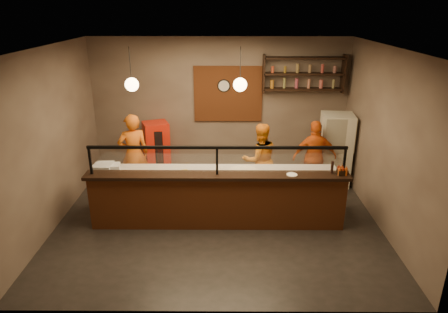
{
  "coord_description": "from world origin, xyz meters",
  "views": [
    {
      "loc": [
        0.16,
        -6.77,
        3.87
      ],
      "look_at": [
        0.12,
        0.3,
        1.16
      ],
      "focal_mm": 32.0,
      "sensor_mm": 36.0,
      "label": 1
    }
  ],
  "objects_px": {
    "pizza_dough": "(243,171)",
    "condiment_caddy": "(342,172)",
    "fridge": "(335,150)",
    "wall_clock": "(224,86)",
    "cook_mid": "(260,160)",
    "cook_right": "(314,157)",
    "red_cooler": "(157,149)",
    "cook_left": "(134,154)",
    "pepper_mill": "(332,167)"
  },
  "relations": [
    {
      "from": "fridge",
      "to": "pizza_dough",
      "type": "relative_size",
      "value": 2.93
    },
    {
      "from": "fridge",
      "to": "pizza_dough",
      "type": "bearing_deg",
      "value": -139.69
    },
    {
      "from": "cook_right",
      "to": "condiment_caddy",
      "type": "bearing_deg",
      "value": 92.25
    },
    {
      "from": "cook_mid",
      "to": "condiment_caddy",
      "type": "bearing_deg",
      "value": 117.91
    },
    {
      "from": "red_cooler",
      "to": "condiment_caddy",
      "type": "xyz_separation_m",
      "value": [
        3.7,
        -2.46,
        0.46
      ]
    },
    {
      "from": "red_cooler",
      "to": "cook_mid",
      "type": "bearing_deg",
      "value": -44.82
    },
    {
      "from": "fridge",
      "to": "pepper_mill",
      "type": "height_order",
      "value": "fridge"
    },
    {
      "from": "cook_mid",
      "to": "cook_right",
      "type": "xyz_separation_m",
      "value": [
        1.18,
        0.12,
        0.01
      ]
    },
    {
      "from": "fridge",
      "to": "pizza_dough",
      "type": "height_order",
      "value": "fridge"
    },
    {
      "from": "cook_right",
      "to": "fridge",
      "type": "xyz_separation_m",
      "value": [
        0.55,
        0.45,
        0.01
      ]
    },
    {
      "from": "red_cooler",
      "to": "pepper_mill",
      "type": "bearing_deg",
      "value": -54.78
    },
    {
      "from": "cook_mid",
      "to": "red_cooler",
      "type": "distance_m",
      "value": 2.6
    },
    {
      "from": "wall_clock",
      "to": "cook_mid",
      "type": "bearing_deg",
      "value": -60.74
    },
    {
      "from": "cook_left",
      "to": "fridge",
      "type": "distance_m",
      "value": 4.44
    },
    {
      "from": "wall_clock",
      "to": "cook_right",
      "type": "height_order",
      "value": "wall_clock"
    },
    {
      "from": "red_cooler",
      "to": "cook_right",
      "type": "bearing_deg",
      "value": -35.52
    },
    {
      "from": "cook_mid",
      "to": "condiment_caddy",
      "type": "distance_m",
      "value": 1.95
    },
    {
      "from": "cook_left",
      "to": "cook_mid",
      "type": "bearing_deg",
      "value": 157.21
    },
    {
      "from": "cook_mid",
      "to": "pizza_dough",
      "type": "relative_size",
      "value": 2.85
    },
    {
      "from": "cook_right",
      "to": "fridge",
      "type": "distance_m",
      "value": 0.71
    },
    {
      "from": "wall_clock",
      "to": "cook_left",
      "type": "relative_size",
      "value": 0.17
    },
    {
      "from": "cook_mid",
      "to": "pepper_mill",
      "type": "height_order",
      "value": "cook_mid"
    },
    {
      "from": "cook_mid",
      "to": "pepper_mill",
      "type": "relative_size",
      "value": 7.17
    },
    {
      "from": "condiment_caddy",
      "to": "fridge",
      "type": "bearing_deg",
      "value": 78.48
    },
    {
      "from": "cook_left",
      "to": "condiment_caddy",
      "type": "relative_size",
      "value": 10.29
    },
    {
      "from": "cook_right",
      "to": "pepper_mill",
      "type": "distance_m",
      "value": 1.5
    },
    {
      "from": "wall_clock",
      "to": "cook_mid",
      "type": "xyz_separation_m",
      "value": [
        0.77,
        -1.37,
        -1.31
      ]
    },
    {
      "from": "cook_mid",
      "to": "cook_right",
      "type": "height_order",
      "value": "cook_right"
    },
    {
      "from": "red_cooler",
      "to": "cook_left",
      "type": "bearing_deg",
      "value": -129.17
    },
    {
      "from": "cook_left",
      "to": "pepper_mill",
      "type": "height_order",
      "value": "cook_left"
    },
    {
      "from": "cook_left",
      "to": "pizza_dough",
      "type": "xyz_separation_m",
      "value": [
        2.31,
        -0.97,
        0.03
      ]
    },
    {
      "from": "cook_right",
      "to": "condiment_caddy",
      "type": "relative_size",
      "value": 9.44
    },
    {
      "from": "cook_right",
      "to": "fridge",
      "type": "height_order",
      "value": "fridge"
    },
    {
      "from": "wall_clock",
      "to": "cook_right",
      "type": "bearing_deg",
      "value": -32.72
    },
    {
      "from": "pizza_dough",
      "to": "condiment_caddy",
      "type": "bearing_deg",
      "value": -17.06
    },
    {
      "from": "pizza_dough",
      "to": "pepper_mill",
      "type": "distance_m",
      "value": 1.64
    },
    {
      "from": "red_cooler",
      "to": "pizza_dough",
      "type": "xyz_separation_m",
      "value": [
        1.98,
        -1.93,
        0.26
      ]
    },
    {
      "from": "pepper_mill",
      "to": "cook_right",
      "type": "bearing_deg",
      "value": 89.38
    },
    {
      "from": "cook_mid",
      "to": "fridge",
      "type": "xyz_separation_m",
      "value": [
        1.73,
        0.57,
        0.02
      ]
    },
    {
      "from": "cook_mid",
      "to": "cook_right",
      "type": "distance_m",
      "value": 1.19
    },
    {
      "from": "cook_left",
      "to": "cook_mid",
      "type": "xyz_separation_m",
      "value": [
        2.69,
        -0.1,
        -0.08
      ]
    },
    {
      "from": "cook_mid",
      "to": "pepper_mill",
      "type": "bearing_deg",
      "value": 115.42
    },
    {
      "from": "fridge",
      "to": "red_cooler",
      "type": "relative_size",
      "value": 1.26
    },
    {
      "from": "fridge",
      "to": "condiment_caddy",
      "type": "bearing_deg",
      "value": -95.45
    },
    {
      "from": "wall_clock",
      "to": "condiment_caddy",
      "type": "distance_m",
      "value": 3.61
    },
    {
      "from": "pizza_dough",
      "to": "pepper_mill",
      "type": "height_order",
      "value": "pepper_mill"
    },
    {
      "from": "red_cooler",
      "to": "pepper_mill",
      "type": "xyz_separation_m",
      "value": [
        3.53,
        -2.39,
        0.52
      ]
    },
    {
      "from": "fridge",
      "to": "red_cooler",
      "type": "distance_m",
      "value": 4.13
    },
    {
      "from": "cook_left",
      "to": "pepper_mill",
      "type": "xyz_separation_m",
      "value": [
        3.85,
        -1.43,
        0.29
      ]
    },
    {
      "from": "red_cooler",
      "to": "pepper_mill",
      "type": "distance_m",
      "value": 4.3
    }
  ]
}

